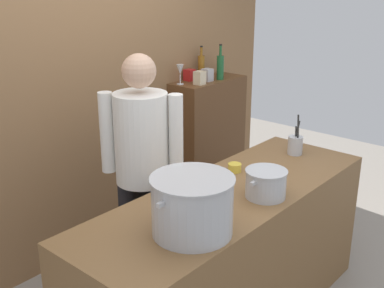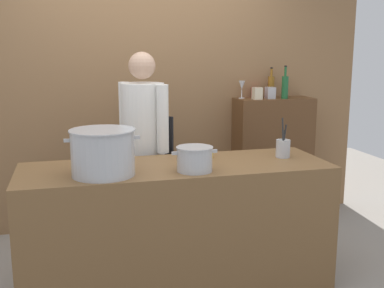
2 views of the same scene
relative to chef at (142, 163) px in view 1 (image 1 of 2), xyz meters
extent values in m
cube|color=olive|center=(0.13, 0.79, 0.54)|extent=(4.40, 0.10, 3.00)
cube|color=brown|center=(0.13, -0.61, -0.51)|extent=(2.12, 0.70, 0.90)
cube|color=brown|center=(1.38, 0.58, -0.36)|extent=(0.76, 0.32, 1.21)
cylinder|color=black|center=(0.05, -0.09, -0.54)|extent=(0.14, 0.14, 0.84)
cylinder|color=black|center=(-0.06, 0.08, -0.54)|extent=(0.14, 0.14, 0.84)
cylinder|color=white|center=(0.00, 0.00, 0.17)|extent=(0.34, 0.34, 0.58)
cube|color=black|center=(0.15, 0.10, -0.07)|extent=(0.18, 0.26, 0.52)
cylinder|color=white|center=(0.12, -0.19, 0.19)|extent=(0.09, 0.09, 0.52)
cylinder|color=white|center=(-0.13, 0.18, 0.19)|extent=(0.09, 0.09, 0.52)
sphere|color=tan|center=(0.00, 0.00, 0.59)|extent=(0.21, 0.21, 0.21)
cylinder|color=#B7BABF|center=(-0.37, -0.75, 0.08)|extent=(0.39, 0.39, 0.28)
cylinder|color=#B7BABF|center=(-0.37, -0.75, 0.22)|extent=(0.41, 0.41, 0.01)
cube|color=#B7BABF|center=(-0.59, -0.75, 0.17)|extent=(0.04, 0.02, 0.02)
cube|color=#B7BABF|center=(-0.16, -0.75, 0.17)|extent=(0.04, 0.02, 0.02)
cylinder|color=#B7BABF|center=(0.21, -0.79, 0.01)|extent=(0.23, 0.23, 0.15)
cylinder|color=#B7BABF|center=(0.21, -0.79, 0.09)|extent=(0.24, 0.24, 0.01)
cube|color=#B7BABF|center=(0.07, -0.79, 0.06)|extent=(0.04, 0.02, 0.02)
cube|color=#B7BABF|center=(0.34, -0.79, 0.06)|extent=(0.04, 0.02, 0.02)
cylinder|color=#B7BABF|center=(0.94, -0.57, 0.00)|extent=(0.10, 0.10, 0.13)
cylinder|color=#262626|center=(0.94, -0.57, 0.05)|extent=(0.04, 0.03, 0.18)
cylinder|color=#262626|center=(0.94, -0.57, 0.07)|extent=(0.02, 0.04, 0.22)
cylinder|color=#262626|center=(0.92, -0.59, 0.09)|extent=(0.03, 0.02, 0.28)
cylinder|color=yellow|center=(0.40, -0.44, -0.04)|extent=(0.09, 0.09, 0.05)
cylinder|color=#8C5919|center=(1.38, 0.67, 0.35)|extent=(0.06, 0.06, 0.21)
cylinder|color=#8C5919|center=(1.38, 0.67, 0.49)|extent=(0.02, 0.02, 0.08)
cylinder|color=black|center=(1.38, 0.67, 0.53)|extent=(0.03, 0.03, 0.01)
cylinder|color=#1E592D|center=(1.45, 0.51, 0.35)|extent=(0.06, 0.06, 0.21)
cylinder|color=#1E592D|center=(1.45, 0.51, 0.50)|extent=(0.02, 0.02, 0.09)
cylinder|color=black|center=(1.45, 0.51, 0.56)|extent=(0.03, 0.03, 0.01)
cylinder|color=silver|center=(1.06, 0.64, 0.25)|extent=(0.06, 0.06, 0.01)
cylinder|color=silver|center=(1.06, 0.64, 0.29)|extent=(0.01, 0.01, 0.08)
cone|color=silver|center=(1.06, 0.64, 0.37)|extent=(0.06, 0.06, 0.09)
cube|color=red|center=(1.24, 0.68, 0.30)|extent=(0.08, 0.08, 0.10)
cube|color=beige|center=(1.17, 0.51, 0.30)|extent=(0.08, 0.08, 0.11)
cube|color=#B2B2B7|center=(1.32, 0.55, 0.30)|extent=(0.08, 0.08, 0.11)
camera|label=1|loc=(-1.94, -2.10, 1.12)|focal=44.84mm
camera|label=2|loc=(-0.57, -3.67, 0.71)|focal=44.24mm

